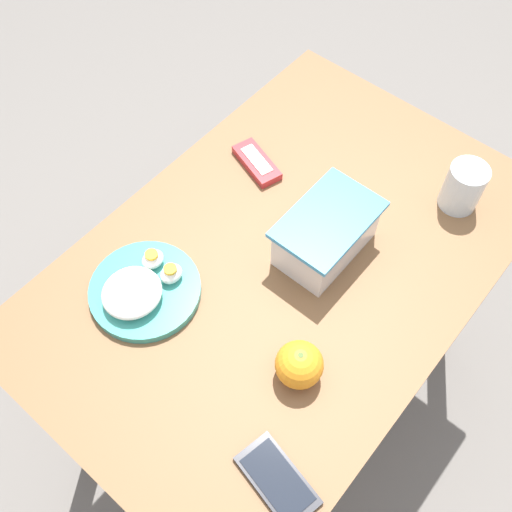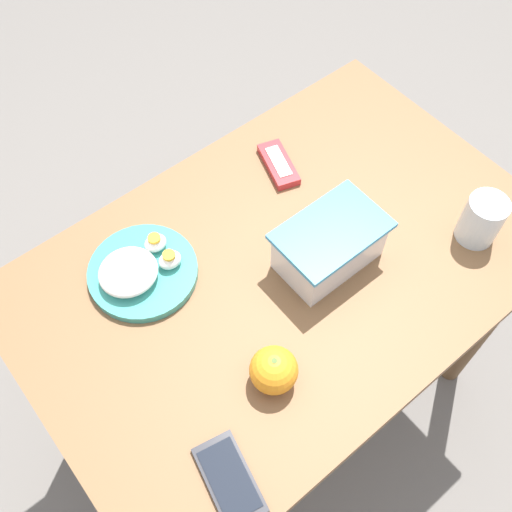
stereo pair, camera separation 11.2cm
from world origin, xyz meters
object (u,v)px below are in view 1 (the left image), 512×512
object	(u,v)px
food_container	(326,236)
rice_plate	(142,289)
candy_bar	(257,163)
drinking_glass	(463,187)
cell_phone	(277,480)
orange_fruit	(299,365)

from	to	relation	value
food_container	rice_plate	size ratio (longest dim) A/B	0.97
candy_bar	drinking_glass	bearing A→B (deg)	116.51
drinking_glass	cell_phone	bearing A→B (deg)	5.49
orange_fruit	candy_bar	world-z (taller)	orange_fruit
orange_fruit	cell_phone	bearing A→B (deg)	27.79
orange_fruit	drinking_glass	size ratio (longest dim) A/B	0.81
rice_plate	candy_bar	xyz separation A→B (m)	(-0.38, -0.04, -0.01)
food_container	drinking_glass	world-z (taller)	food_container
cell_phone	orange_fruit	bearing A→B (deg)	-152.21
cell_phone	rice_plate	bearing A→B (deg)	-103.70
drinking_glass	candy_bar	bearing A→B (deg)	-63.49
food_container	cell_phone	size ratio (longest dim) A/B	1.34
rice_plate	cell_phone	size ratio (longest dim) A/B	1.39
food_container	drinking_glass	size ratio (longest dim) A/B	1.98
rice_plate	candy_bar	distance (m)	0.38
food_container	cell_phone	distance (m)	0.45
food_container	candy_bar	distance (m)	0.25
candy_bar	orange_fruit	bearing A→B (deg)	48.68
candy_bar	cell_phone	bearing A→B (deg)	42.95
candy_bar	drinking_glass	xyz separation A→B (m)	(-0.19, 0.38, 0.04)
cell_phone	drinking_glass	bearing A→B (deg)	-174.51
food_container	orange_fruit	size ratio (longest dim) A/B	2.44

